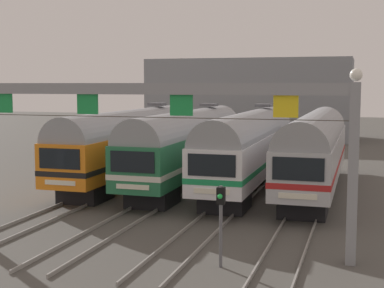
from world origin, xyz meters
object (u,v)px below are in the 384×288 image
commuter_train_green (188,143)px  catenary_gantry (133,118)px  commuter_train_orange (130,141)px  yard_signal_mast (221,211)px  commuter_train_stainless (315,147)px  commuter_train_white (249,145)px

commuter_train_green → catenary_gantry: 13.85m
commuter_train_orange → yard_signal_mast: (9.89, -15.15, -0.65)m
commuter_train_stainless → commuter_train_orange: bearing=180.0°
commuter_train_green → yard_signal_mast: size_ratio=6.20×
commuter_train_white → yard_signal_mast: bearing=-82.6°
commuter_train_white → yard_signal_mast: (1.98, -15.15, -0.65)m
commuter_train_orange → yard_signal_mast: size_ratio=6.20×
commuter_train_green → commuter_train_stainless: (7.91, -0.00, -0.00)m
commuter_train_orange → catenary_gantry: catenary_gantry is taller
commuter_train_green → commuter_train_stainless: bearing=-0.0°
commuter_train_orange → commuter_train_white: (7.91, 0.00, 0.00)m
commuter_train_white → catenary_gantry: 13.85m
yard_signal_mast → catenary_gantry: bearing=157.3°
commuter_train_orange → commuter_train_stainless: bearing=-0.0°
commuter_train_stainless → catenary_gantry: (-5.93, -13.49, 2.41)m
commuter_train_green → commuter_train_stainless: 7.91m
commuter_train_white → yard_signal_mast: size_ratio=6.20×
commuter_train_white → commuter_train_stainless: commuter_train_white is taller
commuter_train_green → commuter_train_stainless: commuter_train_green is taller
commuter_train_green → yard_signal_mast: commuter_train_green is taller
catenary_gantry → yard_signal_mast: bearing=-22.7°
commuter_train_white → commuter_train_green: bearing=180.0°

